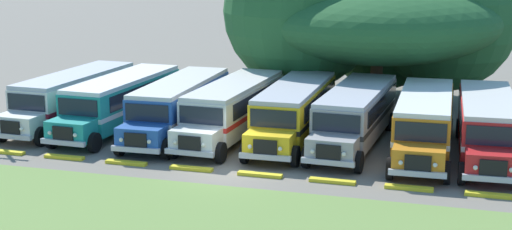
{
  "coord_description": "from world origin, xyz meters",
  "views": [
    {
      "loc": [
        10.49,
        -30.9,
        10.01
      ],
      "look_at": [
        0.0,
        4.36,
        1.6
      ],
      "focal_mm": 53.17,
      "sensor_mm": 36.0,
      "label": 1
    }
  ],
  "objects_px": {
    "parked_bus_slot_3": "(233,107)",
    "parked_bus_slot_7": "(487,124)",
    "parked_bus_slot_0": "(73,96)",
    "parked_bus_slot_6": "(425,120)",
    "parked_bus_slot_2": "(179,104)",
    "broad_shade_tree": "(374,18)",
    "parked_bus_slot_1": "(121,100)",
    "parked_bus_slot_4": "(294,109)",
    "parked_bus_slot_5": "(356,113)"
  },
  "relations": [
    {
      "from": "parked_bus_slot_3",
      "to": "parked_bus_slot_7",
      "type": "height_order",
      "value": "same"
    },
    {
      "from": "parked_bus_slot_0",
      "to": "parked_bus_slot_6",
      "type": "xyz_separation_m",
      "value": [
        19.43,
        -0.56,
        0.0
      ]
    },
    {
      "from": "parked_bus_slot_2",
      "to": "parked_bus_slot_6",
      "type": "height_order",
      "value": "same"
    },
    {
      "from": "parked_bus_slot_3",
      "to": "broad_shade_tree",
      "type": "relative_size",
      "value": 0.62
    },
    {
      "from": "parked_bus_slot_0",
      "to": "broad_shade_tree",
      "type": "height_order",
      "value": "broad_shade_tree"
    },
    {
      "from": "parked_bus_slot_7",
      "to": "broad_shade_tree",
      "type": "relative_size",
      "value": 0.62
    },
    {
      "from": "parked_bus_slot_1",
      "to": "broad_shade_tree",
      "type": "relative_size",
      "value": 0.62
    },
    {
      "from": "parked_bus_slot_0",
      "to": "parked_bus_slot_4",
      "type": "relative_size",
      "value": 1.0
    },
    {
      "from": "parked_bus_slot_6",
      "to": "broad_shade_tree",
      "type": "bearing_deg",
      "value": -161.08
    },
    {
      "from": "parked_bus_slot_1",
      "to": "parked_bus_slot_3",
      "type": "bearing_deg",
      "value": 92.81
    },
    {
      "from": "parked_bus_slot_7",
      "to": "parked_bus_slot_3",
      "type": "bearing_deg",
      "value": -93.26
    },
    {
      "from": "parked_bus_slot_4",
      "to": "parked_bus_slot_5",
      "type": "height_order",
      "value": "same"
    },
    {
      "from": "parked_bus_slot_2",
      "to": "parked_bus_slot_5",
      "type": "distance_m",
      "value": 9.39
    },
    {
      "from": "parked_bus_slot_5",
      "to": "parked_bus_slot_0",
      "type": "bearing_deg",
      "value": -87.33
    },
    {
      "from": "parked_bus_slot_1",
      "to": "parked_bus_slot_4",
      "type": "height_order",
      "value": "same"
    },
    {
      "from": "parked_bus_slot_1",
      "to": "parked_bus_slot_0",
      "type": "bearing_deg",
      "value": -93.53
    },
    {
      "from": "parked_bus_slot_7",
      "to": "broad_shade_tree",
      "type": "height_order",
      "value": "broad_shade_tree"
    },
    {
      "from": "parked_bus_slot_4",
      "to": "broad_shade_tree",
      "type": "bearing_deg",
      "value": 164.81
    },
    {
      "from": "parked_bus_slot_2",
      "to": "broad_shade_tree",
      "type": "distance_m",
      "value": 14.29
    },
    {
      "from": "parked_bus_slot_2",
      "to": "parked_bus_slot_4",
      "type": "height_order",
      "value": "same"
    },
    {
      "from": "parked_bus_slot_6",
      "to": "parked_bus_slot_4",
      "type": "bearing_deg",
      "value": -97.06
    },
    {
      "from": "parked_bus_slot_1",
      "to": "parked_bus_slot_3",
      "type": "relative_size",
      "value": 1.0
    },
    {
      "from": "parked_bus_slot_0",
      "to": "broad_shade_tree",
      "type": "xyz_separation_m",
      "value": [
        15.38,
        10.12,
        3.82
      ]
    },
    {
      "from": "parked_bus_slot_3",
      "to": "parked_bus_slot_4",
      "type": "xyz_separation_m",
      "value": [
        3.21,
        0.33,
        0.0
      ]
    },
    {
      "from": "parked_bus_slot_0",
      "to": "parked_bus_slot_3",
      "type": "bearing_deg",
      "value": 91.03
    },
    {
      "from": "parked_bus_slot_4",
      "to": "parked_bus_slot_6",
      "type": "xyz_separation_m",
      "value": [
        6.65,
        -0.61,
        0.0
      ]
    },
    {
      "from": "parked_bus_slot_3",
      "to": "parked_bus_slot_6",
      "type": "xyz_separation_m",
      "value": [
        9.86,
        -0.28,
        0.0
      ]
    },
    {
      "from": "parked_bus_slot_7",
      "to": "parked_bus_slot_2",
      "type": "bearing_deg",
      "value": -92.42
    },
    {
      "from": "parked_bus_slot_1",
      "to": "parked_bus_slot_7",
      "type": "relative_size",
      "value": 1.0
    },
    {
      "from": "parked_bus_slot_0",
      "to": "parked_bus_slot_6",
      "type": "bearing_deg",
      "value": 91.05
    },
    {
      "from": "broad_shade_tree",
      "to": "parked_bus_slot_3",
      "type": "bearing_deg",
      "value": -119.2
    },
    {
      "from": "parked_bus_slot_2",
      "to": "broad_shade_tree",
      "type": "xyz_separation_m",
      "value": [
        8.78,
        10.6,
        3.82
      ]
    },
    {
      "from": "parked_bus_slot_5",
      "to": "parked_bus_slot_7",
      "type": "xyz_separation_m",
      "value": [
        6.37,
        -0.44,
        0.0
      ]
    },
    {
      "from": "parked_bus_slot_0",
      "to": "parked_bus_slot_1",
      "type": "xyz_separation_m",
      "value": [
        3.1,
        -0.32,
        0.0
      ]
    },
    {
      "from": "parked_bus_slot_2",
      "to": "parked_bus_slot_6",
      "type": "bearing_deg",
      "value": 88.15
    },
    {
      "from": "broad_shade_tree",
      "to": "parked_bus_slot_5",
      "type": "bearing_deg",
      "value": -86.64
    },
    {
      "from": "parked_bus_slot_4",
      "to": "broad_shade_tree",
      "type": "xyz_separation_m",
      "value": [
        2.6,
        10.08,
        3.82
      ]
    },
    {
      "from": "parked_bus_slot_2",
      "to": "parked_bus_slot_4",
      "type": "bearing_deg",
      "value": 93.39
    },
    {
      "from": "parked_bus_slot_1",
      "to": "broad_shade_tree",
      "type": "height_order",
      "value": "broad_shade_tree"
    },
    {
      "from": "parked_bus_slot_0",
      "to": "parked_bus_slot_2",
      "type": "bearing_deg",
      "value": 88.54
    },
    {
      "from": "parked_bus_slot_2",
      "to": "parked_bus_slot_5",
      "type": "bearing_deg",
      "value": 91.61
    },
    {
      "from": "parked_bus_slot_5",
      "to": "parked_bus_slot_7",
      "type": "relative_size",
      "value": 1.0
    },
    {
      "from": "parked_bus_slot_1",
      "to": "parked_bus_slot_7",
      "type": "height_order",
      "value": "same"
    },
    {
      "from": "parked_bus_slot_5",
      "to": "parked_bus_slot_6",
      "type": "relative_size",
      "value": 1.0
    },
    {
      "from": "parked_bus_slot_7",
      "to": "broad_shade_tree",
      "type": "distance_m",
      "value": 13.19
    },
    {
      "from": "parked_bus_slot_2",
      "to": "parked_bus_slot_4",
      "type": "relative_size",
      "value": 1.0
    },
    {
      "from": "parked_bus_slot_7",
      "to": "broad_shade_tree",
      "type": "xyz_separation_m",
      "value": [
        -6.96,
        10.53,
        3.82
      ]
    },
    {
      "from": "parked_bus_slot_4",
      "to": "parked_bus_slot_7",
      "type": "height_order",
      "value": "same"
    },
    {
      "from": "parked_bus_slot_2",
      "to": "parked_bus_slot_7",
      "type": "xyz_separation_m",
      "value": [
        15.74,
        0.07,
        0.0
      ]
    },
    {
      "from": "parked_bus_slot_1",
      "to": "parked_bus_slot_3",
      "type": "height_order",
      "value": "same"
    }
  ]
}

